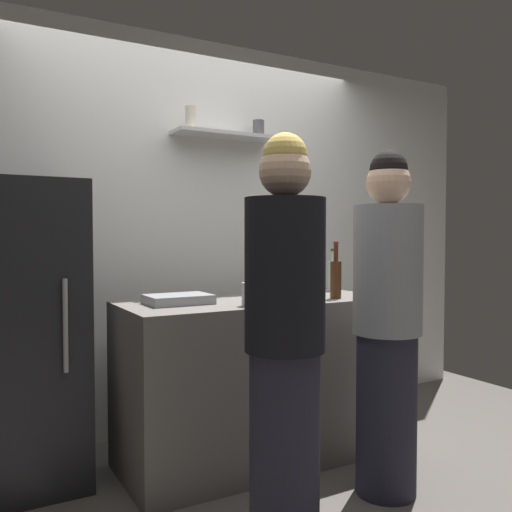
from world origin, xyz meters
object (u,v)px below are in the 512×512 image
object	(u,v)px
refrigerator	(19,334)
wine_bottle_pale_glass	(333,275)
water_bottle_plastic	(303,277)
person_grey_hoodie	(387,325)
baking_pan	(178,299)
person_blonde	(285,340)
utensil_holder	(252,294)
wine_bottle_amber_glass	(336,278)

from	to	relation	value
refrigerator	wine_bottle_pale_glass	xyz separation A→B (m)	(1.92, -0.14, 0.25)
wine_bottle_pale_glass	water_bottle_plastic	xyz separation A→B (m)	(-0.30, -0.09, 0.00)
refrigerator	person_grey_hoodie	world-z (taller)	person_grey_hoodie
refrigerator	baking_pan	xyz separation A→B (m)	(0.76, -0.30, 0.16)
refrigerator	wine_bottle_pale_glass	distance (m)	1.94
water_bottle_plastic	person_blonde	bearing A→B (deg)	-128.30
wine_bottle_pale_glass	person_grey_hoodie	xyz separation A→B (m)	(-0.33, -0.87, -0.18)
utensil_holder	person_grey_hoodie	world-z (taller)	person_grey_hoodie
water_bottle_plastic	wine_bottle_pale_glass	bearing A→B (deg)	16.12
baking_pan	wine_bottle_amber_glass	bearing A→B (deg)	-13.50
wine_bottle_amber_glass	refrigerator	bearing A→B (deg)	162.80
wine_bottle_amber_glass	water_bottle_plastic	world-z (taller)	wine_bottle_amber_glass
person_blonde	person_grey_hoodie	xyz separation A→B (m)	(0.67, 0.10, -0.01)
utensil_holder	wine_bottle_pale_glass	distance (m)	0.95
utensil_holder	water_bottle_plastic	bearing A→B (deg)	30.82
wine_bottle_amber_glass	person_blonde	distance (m)	0.97
wine_bottle_amber_glass	person_blonde	xyz separation A→B (m)	(-0.74, -0.61, -0.19)
wine_bottle_pale_glass	wine_bottle_amber_glass	world-z (taller)	wine_bottle_amber_glass
utensil_holder	person_grey_hoodie	size ratio (longest dim) A/B	0.13
wine_bottle_amber_glass	utensil_holder	bearing A→B (deg)	-175.48
wine_bottle_pale_glass	person_grey_hoodie	bearing A→B (deg)	-110.79
baking_pan	utensil_holder	size ratio (longest dim) A/B	1.54
baking_pan	utensil_holder	distance (m)	0.40
wine_bottle_pale_glass	person_blonde	world-z (taller)	person_blonde
baking_pan	water_bottle_plastic	bearing A→B (deg)	4.60
water_bottle_plastic	person_grey_hoodie	size ratio (longest dim) A/B	0.14
baking_pan	refrigerator	bearing A→B (deg)	158.64
refrigerator	utensil_holder	bearing A→B (deg)	-27.61
wine_bottle_pale_glass	person_blonde	distance (m)	1.41
water_bottle_plastic	refrigerator	bearing A→B (deg)	171.98
baking_pan	utensil_holder	xyz separation A→B (m)	(0.31, -0.26, 0.04)
person_blonde	refrigerator	bearing A→B (deg)	52.54
refrigerator	utensil_holder	distance (m)	1.22
refrigerator	water_bottle_plastic	world-z (taller)	refrigerator
refrigerator	wine_bottle_pale_glass	bearing A→B (deg)	-4.25
baking_pan	wine_bottle_amber_glass	distance (m)	0.92
wine_bottle_amber_glass	person_grey_hoodie	world-z (taller)	person_grey_hoodie
wine_bottle_pale_glass	person_grey_hoodie	world-z (taller)	person_grey_hoodie
utensil_holder	water_bottle_plastic	world-z (taller)	water_bottle_plastic
wine_bottle_pale_glass	water_bottle_plastic	world-z (taller)	wine_bottle_pale_glass
baking_pan	water_bottle_plastic	distance (m)	0.87
baking_pan	water_bottle_plastic	size ratio (longest dim) A/B	1.39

